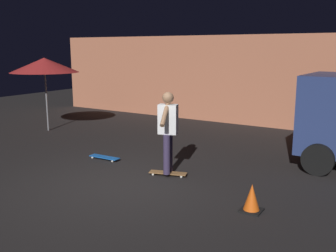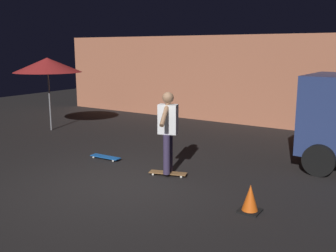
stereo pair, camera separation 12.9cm
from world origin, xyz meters
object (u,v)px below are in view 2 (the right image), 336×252
patio_umbrella (47,65)px  skateboard_spare (105,157)px  skateboard_ridden (168,173)px  traffic_cone (250,199)px  skater (168,127)px

patio_umbrella → skateboard_spare: size_ratio=2.93×
skateboard_ridden → traffic_cone: (2.08, -0.79, 0.16)m
skateboard_ridden → skateboard_spare: (-1.90, 0.20, 0.00)m
patio_umbrella → skater: size_ratio=1.38×
patio_umbrella → skater: (5.61, -1.76, -1.04)m
skateboard_ridden → traffic_cone: bearing=-20.8°
skater → traffic_cone: 2.38m
traffic_cone → patio_umbrella: bearing=161.7°
skater → traffic_cone: skater is taller
skateboard_ridden → skater: bearing=-90.0°
patio_umbrella → traffic_cone: bearing=-18.3°
skateboard_ridden → traffic_cone: traffic_cone is taller
patio_umbrella → skater: 5.97m
traffic_cone → skateboard_spare: bearing=166.0°
patio_umbrella → traffic_cone: size_ratio=5.00×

